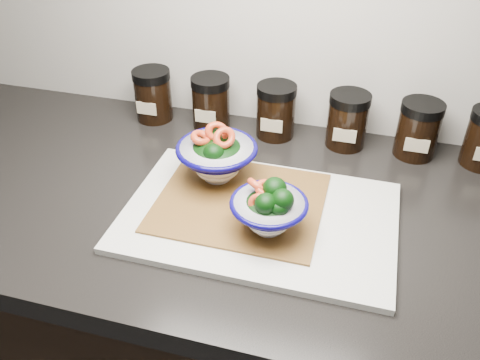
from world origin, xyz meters
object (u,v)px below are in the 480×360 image
(spice_jar_c, at_px, (276,111))
(spice_jar_d, at_px, (347,120))
(spice_jar_e, at_px, (418,129))
(spice_jar_a, at_px, (153,95))
(bowl_left, at_px, (217,155))
(bowl_right, at_px, (269,210))
(spice_jar_b, at_px, (211,102))
(cutting_board, at_px, (259,216))

(spice_jar_c, height_order, spice_jar_d, same)
(spice_jar_c, bearing_deg, spice_jar_e, 0.00)
(spice_jar_a, height_order, spice_jar_e, same)
(bowl_left, xyz_separation_m, bowl_right, (0.12, -0.12, -0.01))
(spice_jar_c, height_order, spice_jar_e, same)
(spice_jar_e, bearing_deg, spice_jar_b, 180.00)
(spice_jar_a, xyz_separation_m, spice_jar_d, (0.42, 0.00, 0.00))
(spice_jar_b, xyz_separation_m, spice_jar_c, (0.14, 0.00, 0.00))
(spice_jar_e, bearing_deg, bowl_left, -149.86)
(bowl_left, distance_m, bowl_right, 0.17)
(spice_jar_d, height_order, spice_jar_e, same)
(bowl_right, distance_m, spice_jar_b, 0.38)
(bowl_right, xyz_separation_m, spice_jar_c, (-0.06, 0.32, 0.00))
(spice_jar_d, bearing_deg, cutting_board, -111.73)
(spice_jar_c, bearing_deg, cutting_board, -82.93)
(bowl_right, relative_size, spice_jar_b, 1.09)
(spice_jar_b, relative_size, spice_jar_d, 1.00)
(spice_jar_b, distance_m, spice_jar_e, 0.42)
(bowl_right, height_order, spice_jar_c, spice_jar_c)
(spice_jar_a, bearing_deg, spice_jar_b, 0.00)
(spice_jar_d, bearing_deg, spice_jar_b, 180.00)
(spice_jar_e, bearing_deg, spice_jar_a, 180.00)
(spice_jar_b, bearing_deg, bowl_right, -57.85)
(spice_jar_c, bearing_deg, bowl_left, -107.50)
(spice_jar_d, xyz_separation_m, spice_jar_e, (0.14, 0.00, 0.00))
(spice_jar_c, bearing_deg, bowl_right, -79.49)
(bowl_right, distance_m, spice_jar_c, 0.32)
(cutting_board, relative_size, spice_jar_d, 3.98)
(spice_jar_b, height_order, spice_jar_d, same)
(bowl_left, xyz_separation_m, spice_jar_d, (0.21, 0.20, -0.00))
(bowl_left, bearing_deg, spice_jar_d, 43.75)
(bowl_left, bearing_deg, spice_jar_c, 72.50)
(bowl_left, relative_size, spice_jar_b, 1.29)
(bowl_right, bearing_deg, spice_jar_e, 54.98)
(spice_jar_b, distance_m, spice_jar_c, 0.14)
(spice_jar_a, relative_size, spice_jar_d, 1.00)
(spice_jar_c, xyz_separation_m, spice_jar_d, (0.15, 0.00, 0.00))
(cutting_board, bearing_deg, bowl_right, -57.69)
(spice_jar_c, relative_size, spice_jar_e, 1.00)
(cutting_board, height_order, spice_jar_b, spice_jar_b)
(cutting_board, distance_m, spice_jar_d, 0.31)
(cutting_board, xyz_separation_m, spice_jar_c, (-0.03, 0.28, 0.05))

